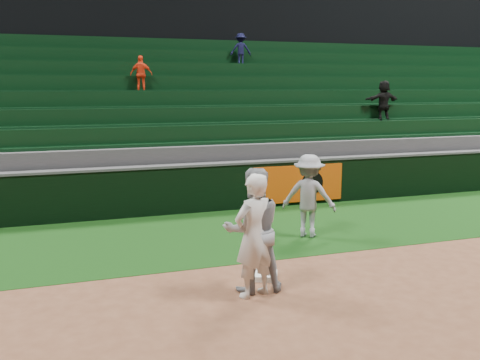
{
  "coord_description": "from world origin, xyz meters",
  "views": [
    {
      "loc": [
        -3.07,
        -7.9,
        3.2
      ],
      "look_at": [
        0.41,
        2.3,
        1.3
      ],
      "focal_mm": 40.0,
      "sensor_mm": 36.0,
      "label": 1
    }
  ],
  "objects_px": {
    "baserunner": "(253,230)",
    "base_coach": "(309,196)",
    "first_baseman": "(254,236)",
    "first_base": "(265,276)"
  },
  "relations": [
    {
      "from": "baserunner",
      "to": "base_coach",
      "type": "xyz_separation_m",
      "value": [
        2.18,
        2.49,
        -0.09
      ]
    },
    {
      "from": "first_base",
      "to": "first_baseman",
      "type": "xyz_separation_m",
      "value": [
        -0.45,
        -0.65,
        0.91
      ]
    },
    {
      "from": "first_baseman",
      "to": "base_coach",
      "type": "xyz_separation_m",
      "value": [
        2.25,
        2.72,
        -0.06
      ]
    },
    {
      "from": "first_base",
      "to": "base_coach",
      "type": "bearing_deg",
      "value": 48.9
    },
    {
      "from": "base_coach",
      "to": "baserunner",
      "type": "bearing_deg",
      "value": 83.64
    },
    {
      "from": "first_base",
      "to": "first_baseman",
      "type": "bearing_deg",
      "value": -124.51
    },
    {
      "from": "first_base",
      "to": "base_coach",
      "type": "relative_size",
      "value": 0.23
    },
    {
      "from": "first_base",
      "to": "baserunner",
      "type": "relative_size",
      "value": 0.21
    },
    {
      "from": "first_baseman",
      "to": "baserunner",
      "type": "xyz_separation_m",
      "value": [
        0.07,
        0.24,
        0.02
      ]
    },
    {
      "from": "first_baseman",
      "to": "base_coach",
      "type": "bearing_deg",
      "value": -148.56
    }
  ]
}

